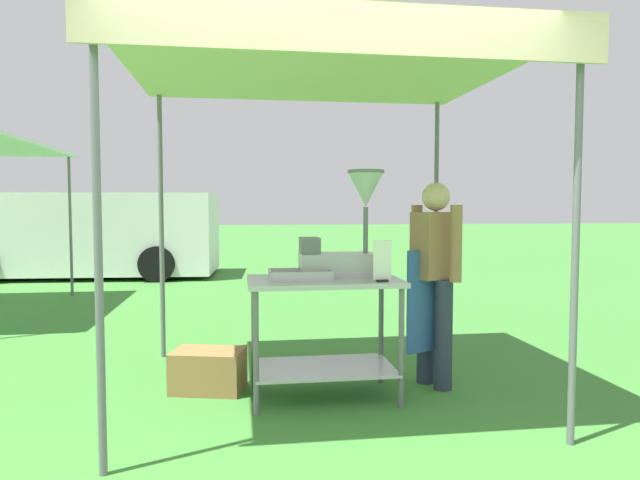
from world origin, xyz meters
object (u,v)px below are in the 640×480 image
at_px(donut_cart, 324,313).
at_px(van_white, 87,234).
at_px(stall_canopy, 322,72).
at_px(supply_crate, 208,370).
at_px(donut_fryer, 346,234).
at_px(vendor, 434,273).
at_px(donut_tray, 300,277).
at_px(menu_sign, 382,264).

relative_size(donut_cart, van_white, 0.21).
relative_size(stall_canopy, supply_crate, 4.78).
xyz_separation_m(donut_fryer, vendor, (0.72, 0.05, -0.31)).
relative_size(donut_tray, donut_fryer, 0.55).
bearing_deg(van_white, donut_tray, -65.92).
bearing_deg(supply_crate, stall_canopy, -11.31).
height_order(menu_sign, supply_crate, menu_sign).
relative_size(stall_canopy, donut_cart, 2.57).
xyz_separation_m(stall_canopy, donut_cart, (-0.00, -0.10, -1.78)).
relative_size(menu_sign, vendor, 0.18).
relative_size(donut_tray, supply_crate, 0.74).
relative_size(vendor, supply_crate, 2.67).
bearing_deg(menu_sign, van_white, 116.88).
relative_size(stall_canopy, menu_sign, 9.74).
distance_m(vendor, van_white, 8.95).
xyz_separation_m(stall_canopy, menu_sign, (0.38, -0.33, -1.39)).
height_order(stall_canopy, supply_crate, stall_canopy).
height_order(donut_tray, van_white, van_white).
xyz_separation_m(supply_crate, van_white, (-2.83, 7.55, 0.72)).
height_order(donut_cart, donut_tray, donut_tray).
bearing_deg(supply_crate, donut_cart, -17.41).
distance_m(donut_cart, donut_fryer, 0.61).
bearing_deg(donut_fryer, stall_canopy, 178.10).
bearing_deg(donut_tray, supply_crate, 155.42).
distance_m(stall_canopy, donut_cart, 1.78).
relative_size(donut_cart, menu_sign, 3.79).
distance_m(donut_cart, van_white, 8.65).
bearing_deg(donut_tray, stall_canopy, 37.19).
height_order(stall_canopy, vendor, stall_canopy).
relative_size(donut_cart, vendor, 0.70).
bearing_deg(donut_cart, donut_tray, -167.47).
bearing_deg(donut_tray, donut_cart, 12.53).
xyz_separation_m(donut_fryer, van_white, (-3.88, 7.73, -0.34)).
height_order(stall_canopy, van_white, stall_canopy).
xyz_separation_m(donut_fryer, menu_sign, (0.20, -0.32, -0.19)).
bearing_deg(stall_canopy, donut_fryer, -1.90).
xyz_separation_m(donut_cart, donut_fryer, (0.18, 0.09, 0.58)).
distance_m(menu_sign, supply_crate, 1.59).
relative_size(donut_cart, supply_crate, 1.86).
xyz_separation_m(stall_canopy, vendor, (0.90, 0.04, -1.51)).
height_order(donut_tray, menu_sign, menu_sign).
bearing_deg(supply_crate, vendor, -4.24).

